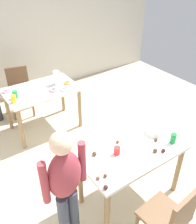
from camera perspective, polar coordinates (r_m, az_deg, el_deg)
The scene contains 28 objects.
ground_plane at distance 3.43m, azimuth 6.13°, elevation -16.08°, with size 6.40×6.40×0.00m, color beige.
wall_back at distance 5.24m, azimuth -17.12°, elevation 17.49°, with size 6.40×0.10×2.60m, color beige.
dining_table_near at distance 2.84m, azimuth 7.91°, elevation -10.46°, with size 1.19×0.64×0.75m.
dining_table_far at distance 4.10m, azimuth -12.81°, elevation 3.92°, with size 1.14×0.74×0.75m.
chair_near_table at distance 2.60m, azimuth 16.53°, elevation -22.16°, with size 0.43×0.43×0.87m.
chair_far_table at distance 4.74m, azimuth -17.72°, elevation 5.30°, with size 0.49×0.49×0.87m.
person_girl_near at distance 2.29m, azimuth -7.49°, elevation -16.45°, with size 0.45×0.23×1.43m.
mixing_bowl at distance 3.03m, azimuth 13.06°, elevation -4.11°, with size 0.21×0.21×0.09m, color white.
soda_can at distance 2.93m, azimuth 16.99°, elevation -5.87°, with size 0.07×0.07×0.12m, color #198438.
fork_near at distance 2.52m, azimuth 5.43°, elevation -13.69°, with size 0.17×0.02×0.01m, color silver.
cup_near_0 at distance 2.68m, azimuth 4.41°, elevation -8.90°, with size 0.07×0.07×0.09m, color red.
cake_ball_0 at distance 2.66m, azimuth -0.77°, elevation -9.68°, with size 0.05×0.05×0.05m, color brown.
cake_ball_1 at distance 2.43m, azimuth -0.00°, elevation -15.02°, with size 0.04×0.04×0.04m, color brown.
cake_ball_2 at distance 2.92m, azimuth 13.25°, elevation -6.30°, with size 0.04×0.04×0.04m, color brown.
cake_ball_3 at distance 2.83m, azimuth 4.56°, elevation -6.86°, with size 0.04×0.04×0.04m, color brown.
cake_ball_4 at distance 2.45m, azimuth 1.68°, elevation -14.49°, with size 0.04×0.04×0.04m, color brown.
cake_ball_5 at distance 2.80m, azimuth 14.87°, elevation -8.59°, with size 0.04×0.04×0.04m, color #3D2319.
cake_ball_6 at distance 2.36m, azimuth 1.78°, elevation -16.99°, with size 0.05×0.05×0.05m, color #3D2319.
cake_ball_7 at distance 2.77m, azimuth 13.10°, elevation -8.67°, with size 0.05×0.05×0.05m, color brown.
pitcher_far at distance 4.11m, azimuth -9.55°, elevation 7.84°, with size 0.10×0.10×0.23m, color white.
cup_far_0 at distance 3.75m, azimuth -18.94°, elevation 2.88°, with size 0.07×0.07×0.11m, color yellow.
cup_far_1 at distance 3.86m, azimuth -18.62°, elevation 3.83°, with size 0.08×0.08×0.12m, color green.
donut_far_0 at distance 4.13m, azimuth -7.17°, elevation 6.74°, with size 0.13×0.13×0.04m, color gold.
donut_far_1 at distance 4.40m, azimuth -9.01°, elevation 8.21°, with size 0.10×0.10×0.03m, color white.
donut_far_2 at distance 3.94m, azimuth -10.36°, elevation 5.05°, with size 0.13×0.13×0.04m, color pink.
donut_far_3 at distance 4.10m, azimuth -20.67°, elevation 4.46°, with size 0.11×0.11×0.03m, color pink.
donut_far_4 at distance 3.94m, azimuth -7.94°, elevation 5.34°, with size 0.14×0.14×0.04m, color white.
donut_far_5 at distance 4.28m, azimuth -8.88°, elevation 7.51°, with size 0.11×0.11×0.03m, color white.
Camera 1 is at (-1.56, -1.63, 2.58)m, focal length 39.54 mm.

